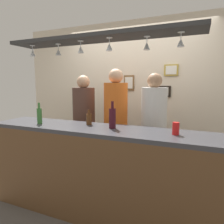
{
  "coord_description": "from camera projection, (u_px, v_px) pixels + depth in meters",
  "views": [
    {
      "loc": [
        1.03,
        -2.34,
        1.53
      ],
      "look_at": [
        0.0,
        0.1,
        1.16
      ],
      "focal_mm": 32.52,
      "sensor_mm": 36.0,
      "label": 1
    }
  ],
  "objects": [
    {
      "name": "drink_can",
      "position": [
        176.0,
        129.0,
        1.96
      ],
      "size": [
        0.07,
        0.07,
        0.12
      ],
      "primitive_type": "cylinder",
      "color": "red",
      "rests_on": "bar_counter"
    },
    {
      "name": "picture_frame_lower_pair",
      "position": [
        161.0,
        91.0,
        3.33
      ],
      "size": [
        0.3,
        0.02,
        0.18
      ],
      "color": "black",
      "rests_on": "back_wall"
    },
    {
      "name": "bottle_beer_green_import",
      "position": [
        39.0,
        115.0,
        2.49
      ],
      "size": [
        0.06,
        0.06,
        0.26
      ],
      "color": "#336B2D",
      "rests_on": "bar_counter"
    },
    {
      "name": "bottle_wine_dark_red",
      "position": [
        112.0,
        118.0,
        2.23
      ],
      "size": [
        0.08,
        0.08,
        0.3
      ],
      "color": "#380F19",
      "rests_on": "bar_counter"
    },
    {
      "name": "picture_frame_crest",
      "position": [
        129.0,
        83.0,
        3.53
      ],
      "size": [
        0.18,
        0.02,
        0.26
      ],
      "color": "brown",
      "rests_on": "back_wall"
    },
    {
      "name": "person_left_brown_shirt",
      "position": [
        84.0,
        118.0,
        3.14
      ],
      "size": [
        0.34,
        0.34,
        1.66
      ],
      "color": "#2D334C",
      "rests_on": "ground_plane"
    },
    {
      "name": "hanging_wineglass_far_left",
      "position": [
        33.0,
        53.0,
        2.51
      ],
      "size": [
        0.07,
        0.07,
        0.13
      ],
      "color": "silver",
      "rests_on": "overhead_glass_rack"
    },
    {
      "name": "hanging_wineglass_left",
      "position": [
        58.0,
        52.0,
        2.43
      ],
      "size": [
        0.07,
        0.07,
        0.13
      ],
      "color": "silver",
      "rests_on": "overhead_glass_rack"
    },
    {
      "name": "hanging_wineglass_center_right",
      "position": [
        147.0,
        46.0,
        2.04
      ],
      "size": [
        0.07,
        0.07,
        0.13
      ],
      "color": "silver",
      "rests_on": "overhead_glass_rack"
    },
    {
      "name": "picture_frame_upper_small",
      "position": [
        171.0,
        70.0,
        3.23
      ],
      "size": [
        0.22,
        0.02,
        0.18
      ],
      "color": "#B29338",
      "rests_on": "back_wall"
    },
    {
      "name": "ground_plane",
      "position": [
        109.0,
        198.0,
        2.75
      ],
      "size": [
        8.0,
        8.0,
        0.0
      ],
      "primitive_type": "plane",
      "color": "#4C4742"
    },
    {
      "name": "hanging_wineglass_center",
      "position": [
        109.0,
        47.0,
        2.09
      ],
      "size": [
        0.07,
        0.07,
        0.13
      ],
      "color": "silver",
      "rests_on": "overhead_glass_rack"
    },
    {
      "name": "hanging_wineglass_right",
      "position": [
        181.0,
        42.0,
        1.86
      ],
      "size": [
        0.07,
        0.07,
        0.13
      ],
      "color": "silver",
      "rests_on": "overhead_glass_rack"
    },
    {
      "name": "bottle_beer_brown_stubby",
      "position": [
        89.0,
        119.0,
        2.44
      ],
      "size": [
        0.07,
        0.07,
        0.18
      ],
      "color": "#512D14",
      "rests_on": "bar_counter"
    },
    {
      "name": "back_wall",
      "position": [
        134.0,
        97.0,
        3.57
      ],
      "size": [
        4.4,
        0.06,
        2.6
      ],
      "primitive_type": "cube",
      "color": "beige",
      "rests_on": "ground_plane"
    },
    {
      "name": "person_middle_orange_shirt",
      "position": [
        116.0,
        117.0,
        2.93
      ],
      "size": [
        0.34,
        0.34,
        1.74
      ],
      "color": "#2D334C",
      "rests_on": "ground_plane"
    },
    {
      "name": "person_right_white_patterned_shirt",
      "position": [
        153.0,
        123.0,
        2.72
      ],
      "size": [
        0.34,
        0.34,
        1.67
      ],
      "color": "#2D334C",
      "rests_on": "ground_plane"
    },
    {
      "name": "overhead_glass_rack",
      "position": [
        98.0,
        38.0,
        2.19
      ],
      "size": [
        2.2,
        0.36,
        0.04
      ],
      "primitive_type": "cube",
      "color": "black"
    },
    {
      "name": "bar_counter",
      "position": [
        90.0,
        161.0,
        2.19
      ],
      "size": [
        2.7,
        0.55,
        1.05
      ],
      "color": "#38383D",
      "rests_on": "ground_plane"
    },
    {
      "name": "hanging_wineglass_center_left",
      "position": [
        81.0,
        49.0,
        2.25
      ],
      "size": [
        0.07,
        0.07,
        0.13
      ],
      "color": "silver",
      "rests_on": "overhead_glass_rack"
    }
  ]
}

